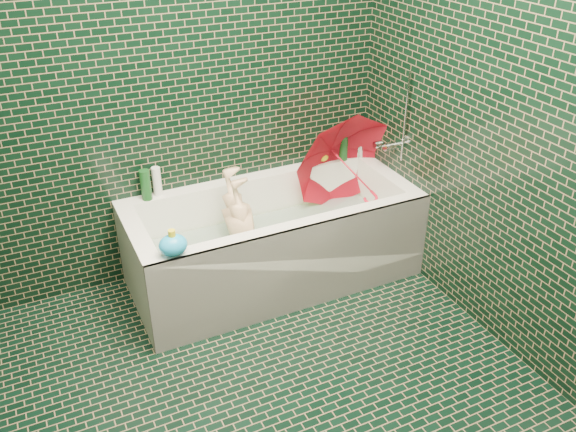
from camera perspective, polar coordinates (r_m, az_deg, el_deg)
name	(u,v)px	position (r m, az deg, el deg)	size (l,w,h in m)	color
floor	(277,415)	(2.99, -1.06, -18.16)	(2.80, 2.80, 0.00)	black
wall_back	(167,73)	(3.47, -11.24, 12.98)	(2.80, 2.80, 0.00)	black
wall_right	(539,119)	(2.96, 22.44, 8.39)	(2.80, 2.80, 0.00)	black
bathtub	(274,249)	(3.70, -1.30, -3.11)	(1.70, 0.75, 0.55)	white
bath_mat	(273,255)	(3.74, -1.40, -3.69)	(1.35, 0.47, 0.01)	green
water	(273,235)	(3.67, -1.43, -1.81)	(1.48, 0.53, 0.00)	silver
faucet	(393,140)	(3.81, 9.83, 7.02)	(0.18, 0.19, 0.55)	silver
child	(246,239)	(3.62, -3.98, -2.15)	(0.31, 0.21, 0.86)	#E4B98E
umbrella	(353,173)	(3.81, 6.13, 4.06)	(0.66, 0.66, 0.58)	red
soap_bottle_a	(351,158)	(4.08, 5.96, 5.46)	(0.10, 0.10, 0.27)	white
soap_bottle_b	(363,155)	(4.12, 7.01, 5.66)	(0.09, 0.10, 0.21)	#491D6E
soap_bottle_c	(361,156)	(4.12, 6.84, 5.63)	(0.12, 0.12, 0.16)	#134219
bottle_right_tall	(344,143)	(4.00, 5.24, 6.83)	(0.06, 0.06, 0.24)	#134219
bottle_right_pump	(360,145)	(4.07, 6.77, 6.64)	(0.05, 0.05, 0.17)	silver
bottle_left_tall	(146,185)	(3.59, -13.18, 2.84)	(0.06, 0.06, 0.18)	#134219
bottle_left_short	(157,181)	(3.63, -12.17, 3.19)	(0.05, 0.05, 0.17)	white
rubber_duck	(323,156)	(3.99, 3.31, 5.65)	(0.11, 0.09, 0.09)	yellow
bath_toy	(173,245)	(3.05, -10.70, -2.67)	(0.15, 0.12, 0.14)	#1BA3F9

